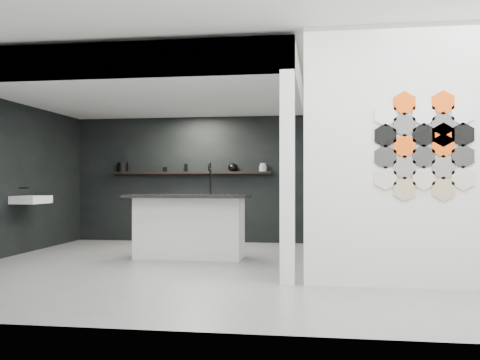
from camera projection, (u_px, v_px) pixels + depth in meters
name	position (u px, v px, depth m)	size (l,w,h in m)	color
floor	(229.00, 268.00, 6.98)	(7.00, 6.00, 0.01)	slate
partition_panel	(420.00, 156.00, 5.68)	(2.45, 0.15, 2.80)	silver
bay_clad_back	(187.00, 179.00, 10.12)	(4.40, 0.04, 2.35)	black
bay_clad_left	(24.00, 179.00, 8.48)	(0.04, 4.00, 2.35)	black
bulkhead	(156.00, 89.00, 8.17)	(4.40, 4.00, 0.40)	silver
corner_column	(287.00, 177.00, 5.88)	(0.16, 0.16, 2.35)	silver
fascia_beam	(107.00, 61.00, 6.28)	(4.40, 0.16, 0.40)	silver
wall_basin	(31.00, 200.00, 8.25)	(0.40, 0.60, 0.12)	silver
display_shelf	(191.00, 173.00, 10.00)	(3.00, 0.15, 0.04)	black
kitchen_island	(190.00, 225.00, 7.88)	(1.78, 0.80, 1.43)	silver
stockpot	(122.00, 167.00, 10.20)	(0.22, 0.22, 0.18)	black
kettle	(233.00, 167.00, 9.89)	(0.18, 0.18, 0.15)	black
glass_bowl	(263.00, 169.00, 9.80)	(0.15, 0.15, 0.10)	gray
glass_vase	(263.00, 167.00, 9.80)	(0.11, 0.11, 0.15)	gray
bottle_dark	(186.00, 168.00, 10.02)	(0.06, 0.06, 0.15)	black
utensil_cup	(165.00, 169.00, 10.07)	(0.07, 0.07, 0.09)	black
hex_tile_cluster	(425.00, 145.00, 5.59)	(1.04, 0.02, 1.16)	beige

